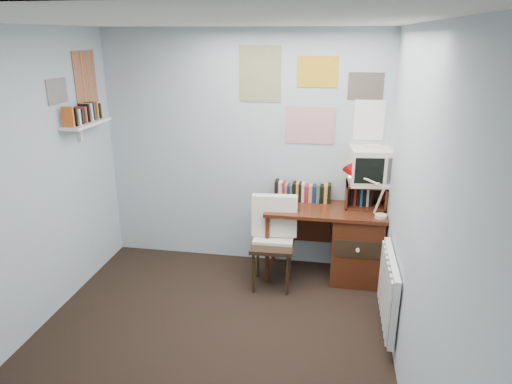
% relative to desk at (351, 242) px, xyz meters
% --- Properties ---
extents(ground, '(3.50, 3.50, 0.00)m').
position_rel_desk_xyz_m(ground, '(-1.17, -1.48, -0.41)').
color(ground, black).
rests_on(ground, ground).
extents(back_wall, '(3.00, 0.02, 2.50)m').
position_rel_desk_xyz_m(back_wall, '(-1.17, 0.27, 0.84)').
color(back_wall, '#A9B7C2').
rests_on(back_wall, ground).
extents(left_wall, '(0.02, 3.50, 2.50)m').
position_rel_desk_xyz_m(left_wall, '(-2.67, -1.48, 0.84)').
color(left_wall, '#A9B7C2').
rests_on(left_wall, ground).
extents(right_wall, '(0.02, 3.50, 2.50)m').
position_rel_desk_xyz_m(right_wall, '(0.33, -1.48, 0.84)').
color(right_wall, '#A9B7C2').
rests_on(right_wall, ground).
extents(ceiling, '(3.00, 3.50, 0.02)m').
position_rel_desk_xyz_m(ceiling, '(-1.17, -1.48, 2.09)').
color(ceiling, white).
rests_on(ceiling, back_wall).
extents(desk, '(1.20, 0.55, 0.76)m').
position_rel_desk_xyz_m(desk, '(0.00, 0.00, 0.00)').
color(desk, '#4F2212').
rests_on(desk, ground).
extents(desk_chair, '(0.47, 0.45, 0.89)m').
position_rel_desk_xyz_m(desk_chair, '(-0.77, -0.30, 0.04)').
color(desk_chair, black).
rests_on(desk_chair, ground).
extents(desk_lamp, '(0.32, 0.28, 0.43)m').
position_rel_desk_xyz_m(desk_lamp, '(0.26, -0.17, 0.57)').
color(desk_lamp, red).
rests_on(desk_lamp, desk).
extents(tv_riser, '(0.40, 0.30, 0.25)m').
position_rel_desk_xyz_m(tv_riser, '(0.12, 0.11, 0.48)').
color(tv_riser, '#4F2212').
rests_on(tv_riser, desk).
extents(crt_tv, '(0.45, 0.42, 0.39)m').
position_rel_desk_xyz_m(crt_tv, '(0.15, 0.13, 0.80)').
color(crt_tv, beige).
rests_on(crt_tv, tv_riser).
extents(book_row, '(0.60, 0.14, 0.22)m').
position_rel_desk_xyz_m(book_row, '(-0.51, 0.18, 0.46)').
color(book_row, '#4F2212').
rests_on(book_row, desk).
extents(radiator, '(0.09, 0.80, 0.60)m').
position_rel_desk_xyz_m(radiator, '(0.29, -0.93, 0.01)').
color(radiator, white).
rests_on(radiator, right_wall).
extents(wall_shelf, '(0.20, 0.62, 0.24)m').
position_rel_desk_xyz_m(wall_shelf, '(-2.57, -0.38, 1.21)').
color(wall_shelf, white).
rests_on(wall_shelf, left_wall).
extents(posters_back, '(1.20, 0.01, 0.90)m').
position_rel_desk_xyz_m(posters_back, '(-0.47, 0.26, 1.44)').
color(posters_back, white).
rests_on(posters_back, back_wall).
extents(posters_left, '(0.01, 0.70, 0.60)m').
position_rel_desk_xyz_m(posters_left, '(-2.67, -0.38, 1.59)').
color(posters_left, white).
rests_on(posters_left, left_wall).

